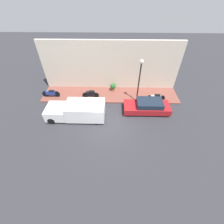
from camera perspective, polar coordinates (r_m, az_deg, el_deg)
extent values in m
plane|color=#2D2D33|center=(13.41, -1.28, -5.01)|extent=(60.00, 60.00, 0.00)
cube|color=brown|center=(16.80, -0.68, 6.61)|extent=(2.89, 14.73, 0.13)
cube|color=beige|center=(16.86, -0.57, 17.06)|extent=(0.30, 14.73, 5.37)
cube|color=maroon|center=(14.82, 12.99, 1.73)|extent=(1.78, 4.36, 0.59)
cube|color=#192333|center=(14.54, 14.15, 3.31)|extent=(1.56, 2.40, 0.47)
cylinder|color=black|center=(14.09, 6.55, -0.63)|extent=(0.20, 0.65, 0.65)
cylinder|color=black|center=(15.25, 6.19, 3.29)|extent=(0.20, 0.65, 0.65)
cylinder|color=black|center=(14.82, 19.80, -0.79)|extent=(0.20, 0.65, 0.65)
cylinder|color=black|center=(15.92, 18.53, 2.97)|extent=(0.20, 0.65, 0.65)
cube|color=white|center=(13.73, -10.02, 0.71)|extent=(2.03, 3.43, 1.40)
cube|color=white|center=(14.60, -20.15, 0.21)|extent=(1.93, 1.85, 0.98)
cube|color=#192333|center=(14.54, -21.42, 1.03)|extent=(1.72, 1.02, 0.39)
cylinder|color=black|center=(14.37, -22.11, -3.15)|extent=(0.22, 0.65, 0.65)
cylinder|color=black|center=(15.56, -20.16, 1.45)|extent=(0.22, 0.65, 0.65)
cylinder|color=black|center=(13.31, -5.46, -3.67)|extent=(0.22, 0.65, 0.65)
cylinder|color=black|center=(14.59, -4.82, 1.31)|extent=(0.22, 0.65, 0.65)
cube|color=black|center=(16.17, -8.18, 6.94)|extent=(0.30, 0.95, 0.47)
cube|color=black|center=(15.98, -7.82, 7.80)|extent=(0.27, 0.52, 0.12)
cylinder|color=black|center=(16.38, -10.18, 6.38)|extent=(0.10, 0.59, 0.59)
cylinder|color=black|center=(16.19, -6.04, 6.39)|extent=(0.10, 0.59, 0.59)
cube|color=#B7B7BF|center=(16.21, 16.33, 5.49)|extent=(0.30, 1.02, 0.36)
cube|color=black|center=(16.11, 16.97, 6.16)|extent=(0.27, 0.56, 0.12)
cylinder|color=black|center=(16.13, 14.05, 5.20)|extent=(0.10, 0.65, 0.65)
cylinder|color=black|center=(16.47, 18.39, 5.03)|extent=(0.10, 0.65, 0.65)
cube|color=navy|center=(17.43, -22.29, 6.75)|extent=(0.30, 1.00, 0.37)
cube|color=black|center=(17.24, -22.08, 7.43)|extent=(0.27, 0.55, 0.12)
cylinder|color=black|center=(17.75, -23.99, 6.33)|extent=(0.10, 0.67, 0.67)
cylinder|color=black|center=(17.27, -20.32, 6.45)|extent=(0.10, 0.67, 0.67)
cylinder|color=black|center=(14.90, 10.13, 10.67)|extent=(0.12, 0.12, 4.14)
sphere|color=silver|center=(13.91, 11.24, 18.35)|extent=(0.37, 0.37, 0.37)
cylinder|color=brown|center=(17.31, 0.39, 8.71)|extent=(0.41, 0.41, 0.32)
sphere|color=#236628|center=(17.09, 0.40, 9.87)|extent=(0.63, 0.63, 0.63)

